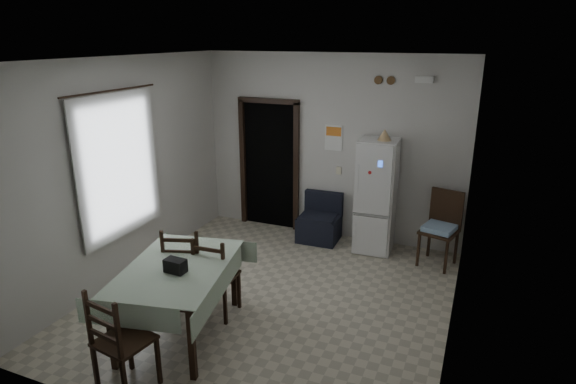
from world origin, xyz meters
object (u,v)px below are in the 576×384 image
at_px(fridge, 376,196).
at_px(dining_chair_far_right, 217,275).
at_px(dining_chair_near_head, 124,339).
at_px(dining_table, 179,300).
at_px(corner_chair, 439,230).
at_px(dining_chair_far_left, 187,267).
at_px(navy_seat, 319,218).

xyz_separation_m(fridge, dining_chair_far_right, (-1.29, -2.48, -0.36)).
bearing_deg(fridge, dining_chair_near_head, -112.04).
relative_size(fridge, dining_table, 1.09).
relative_size(corner_chair, dining_chair_far_left, 1.00).
bearing_deg(navy_seat, fridge, -1.60).
xyz_separation_m(corner_chair, dining_table, (-2.41, -2.81, -0.13)).
distance_m(fridge, dining_table, 3.36).
bearing_deg(fridge, dining_table, -118.25).
relative_size(navy_seat, dining_chair_near_head, 0.71).
height_order(dining_table, dining_chair_far_left, dining_chair_far_left).
distance_m(corner_chair, dining_table, 3.70).
xyz_separation_m(navy_seat, dining_chair_far_right, (-0.40, -2.48, 0.13)).
xyz_separation_m(dining_chair_far_left, dining_chair_far_right, (0.40, 0.03, -0.04)).
xyz_separation_m(fridge, corner_chair, (0.95, -0.18, -0.32)).
xyz_separation_m(fridge, dining_chair_far_left, (-1.68, -2.50, -0.32)).
bearing_deg(navy_seat, corner_chair, -7.33).
relative_size(dining_table, dining_chair_near_head, 1.48).
relative_size(dining_chair_far_right, dining_chair_near_head, 0.95).
relative_size(fridge, dining_chair_far_right, 1.71).
distance_m(dining_table, dining_chair_far_left, 0.55).
bearing_deg(dining_chair_near_head, navy_seat, -88.28).
xyz_separation_m(navy_seat, corner_chair, (1.84, -0.18, 0.16)).
relative_size(corner_chair, dining_chair_near_head, 1.01).
bearing_deg(fridge, dining_chair_far_right, -119.70).
height_order(fridge, navy_seat, fridge).
distance_m(corner_chair, dining_chair_far_left, 3.51).
bearing_deg(corner_chair, dining_chair_far_left, -123.99).
distance_m(navy_seat, dining_table, 3.05).
height_order(dining_table, dining_chair_far_right, dining_chair_far_right).
bearing_deg(dining_chair_far_left, navy_seat, -125.50).
distance_m(fridge, dining_chair_far_left, 3.03).
relative_size(navy_seat, dining_chair_far_right, 0.75).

